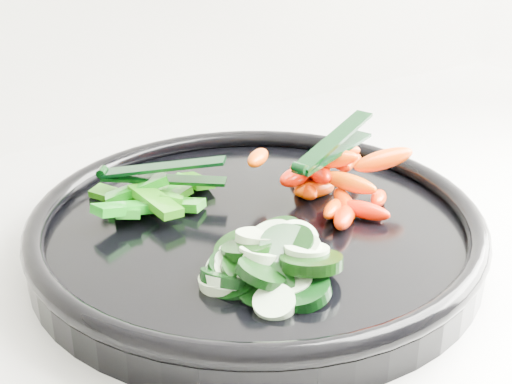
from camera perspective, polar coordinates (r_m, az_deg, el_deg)
veggie_tray at (r=0.59m, az=0.00°, el=-3.02°), size 0.39×0.39×0.04m
cucumber_pile at (r=0.52m, az=0.48°, el=-5.72°), size 0.11×0.13×0.04m
carrot_pile at (r=0.63m, az=6.06°, el=1.12°), size 0.14×0.14×0.05m
pepper_pile at (r=0.62m, az=-8.17°, el=-0.43°), size 0.12×0.10×0.04m
tong_carrot at (r=0.62m, az=6.09°, el=3.58°), size 0.11×0.06×0.02m
tong_pepper at (r=0.63m, az=-7.75°, el=1.52°), size 0.10×0.08×0.02m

